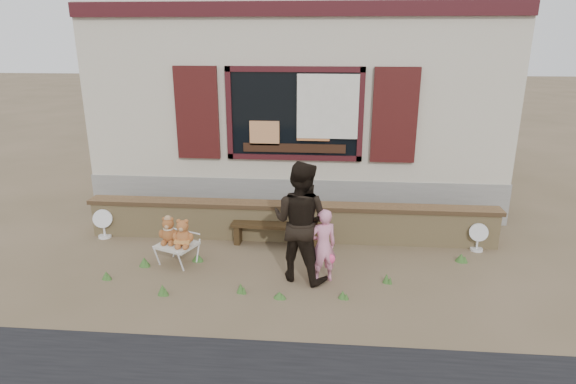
# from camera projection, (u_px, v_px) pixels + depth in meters

# --- Properties ---
(ground) EXTENTS (80.00, 80.00, 0.00)m
(ground) POSITION_uv_depth(u_px,v_px,m) (285.00, 265.00, 7.51)
(ground) COLOR brown
(ground) RESTS_ON ground
(shopfront) EXTENTS (8.04, 5.13, 4.00)m
(shopfront) POSITION_uv_depth(u_px,v_px,m) (302.00, 100.00, 11.16)
(shopfront) COLOR #BBAC97
(shopfront) RESTS_ON ground
(brick_wall) EXTENTS (7.10, 0.36, 0.67)m
(brick_wall) POSITION_uv_depth(u_px,v_px,m) (290.00, 221.00, 8.36)
(brick_wall) COLOR tan
(brick_wall) RESTS_ON ground
(bench) EXTENTS (1.54, 0.42, 0.39)m
(bench) POSITION_uv_depth(u_px,v_px,m) (277.00, 229.00, 8.15)
(bench) COLOR black
(bench) RESTS_ON ground
(folding_chair) EXTENTS (0.69, 0.65, 0.34)m
(folding_chair) POSITION_uv_depth(u_px,v_px,m) (177.00, 246.00, 7.45)
(folding_chair) COLOR beige
(folding_chair) RESTS_ON ground
(teddy_bear_left) EXTENTS (0.39, 0.37, 0.43)m
(teddy_bear_left) POSITION_uv_depth(u_px,v_px,m) (169.00, 230.00, 7.44)
(teddy_bear_left) COLOR brown
(teddy_bear_left) RESTS_ON folding_chair
(teddy_bear_right) EXTENTS (0.41, 0.38, 0.44)m
(teddy_bear_right) POSITION_uv_depth(u_px,v_px,m) (183.00, 232.00, 7.31)
(teddy_bear_right) COLOR brown
(teddy_bear_right) RESTS_ON folding_chair
(child) EXTENTS (0.47, 0.39, 1.11)m
(child) POSITION_uv_depth(u_px,v_px,m) (323.00, 246.00, 6.85)
(child) COLOR pink
(child) RESTS_ON ground
(adult) EXTENTS (1.05, 0.95, 1.77)m
(adult) POSITION_uv_depth(u_px,v_px,m) (301.00, 222.00, 6.84)
(adult) COLOR black
(adult) RESTS_ON ground
(fan_left) EXTENTS (0.34, 0.22, 0.53)m
(fan_left) POSITION_uv_depth(u_px,v_px,m) (103.00, 223.00, 8.46)
(fan_left) COLOR white
(fan_left) RESTS_ON ground
(fan_right) EXTENTS (0.31, 0.21, 0.49)m
(fan_right) POSITION_uv_depth(u_px,v_px,m) (478.00, 237.00, 7.94)
(fan_right) COLOR white
(fan_right) RESTS_ON ground
(grass_tufts) EXTENTS (5.50, 1.56, 0.15)m
(grass_tufts) POSITION_uv_depth(u_px,v_px,m) (255.00, 272.00, 7.12)
(grass_tufts) COLOR #3A6428
(grass_tufts) RESTS_ON ground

